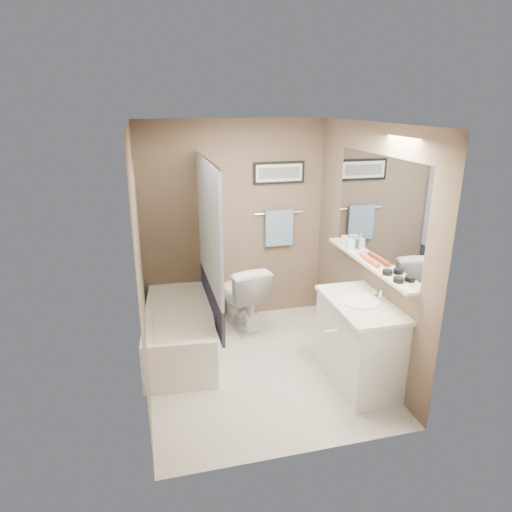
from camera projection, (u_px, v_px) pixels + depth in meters
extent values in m
plane|color=beige|center=(260.00, 367.00, 4.66)|extent=(2.50, 2.50, 0.00)
cube|color=white|center=(260.00, 125.00, 3.90)|extent=(2.20, 2.50, 0.04)
cube|color=brown|center=(234.00, 224.00, 5.41)|extent=(2.20, 0.04, 2.40)
cube|color=brown|center=(305.00, 312.00, 3.15)|extent=(2.20, 0.04, 2.40)
cube|color=brown|center=(142.00, 266.00, 4.03)|extent=(0.04, 2.50, 2.40)
cube|color=brown|center=(365.00, 247.00, 4.53)|extent=(0.04, 2.50, 2.40)
cube|color=tan|center=(141.00, 268.00, 4.55)|extent=(0.02, 1.55, 2.00)
cylinder|color=silver|center=(207.00, 159.00, 4.37)|extent=(0.02, 1.55, 0.02)
cube|color=white|center=(209.00, 225.00, 4.58)|extent=(0.03, 1.45, 1.28)
cube|color=#262545|center=(212.00, 299.00, 4.84)|extent=(0.03, 1.45, 0.36)
cube|color=silver|center=(377.00, 209.00, 4.25)|extent=(0.02, 1.60, 1.00)
cube|color=silver|center=(367.00, 262.00, 4.41)|extent=(0.12, 1.60, 0.03)
cylinder|color=silver|center=(279.00, 213.00, 5.49)|extent=(0.60, 0.02, 0.02)
cube|color=#9CC9E3|center=(279.00, 228.00, 5.53)|extent=(0.34, 0.05, 0.44)
cube|color=black|center=(279.00, 173.00, 5.35)|extent=(0.62, 0.02, 0.26)
cube|color=white|center=(279.00, 173.00, 5.33)|extent=(0.56, 0.00, 0.20)
cube|color=#595959|center=(279.00, 173.00, 5.33)|extent=(0.50, 0.00, 0.13)
cube|color=silver|center=(375.00, 329.00, 3.33)|extent=(0.80, 0.02, 2.00)
cylinder|color=silver|center=(331.00, 331.00, 3.30)|extent=(0.10, 0.02, 0.02)
cube|color=white|center=(180.00, 331.00, 4.87)|extent=(0.83, 1.55, 0.50)
cube|color=silver|center=(179.00, 310.00, 4.79)|extent=(0.56, 1.36, 0.02)
imported|color=white|center=(242.00, 295.00, 5.38)|extent=(0.59, 0.85, 0.80)
cube|color=silver|center=(359.00, 344.00, 4.30)|extent=(0.54, 0.92, 0.80)
cube|color=silver|center=(361.00, 304.00, 4.16)|extent=(0.54, 0.96, 0.04)
cylinder|color=white|center=(361.00, 301.00, 4.15)|extent=(0.34, 0.34, 0.01)
cylinder|color=white|center=(381.00, 295.00, 4.19)|extent=(0.02, 0.02, 0.10)
sphere|color=silver|center=(376.00, 293.00, 4.28)|extent=(0.05, 0.05, 0.05)
cylinder|color=black|center=(398.00, 280.00, 3.88)|extent=(0.09, 0.09, 0.04)
cylinder|color=black|center=(387.00, 272.00, 4.05)|extent=(0.09, 0.09, 0.04)
cylinder|color=#CF4A1D|center=(373.00, 262.00, 4.30)|extent=(0.04, 0.22, 0.04)
cylinder|color=#EF5521|center=(365.00, 257.00, 4.44)|extent=(0.05, 0.22, 0.04)
cube|color=pink|center=(359.00, 255.00, 4.56)|extent=(0.05, 0.16, 0.01)
cylinder|color=silver|center=(345.00, 240.00, 4.87)|extent=(0.08, 0.08, 0.10)
imported|color=#999999|center=(351.00, 242.00, 4.73)|extent=(0.08, 0.08, 0.15)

